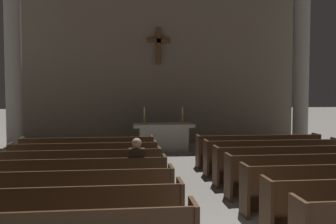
{
  "coord_description": "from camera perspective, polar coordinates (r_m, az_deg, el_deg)",
  "views": [
    {
      "loc": [
        -1.54,
        -4.82,
        2.34
      ],
      "look_at": [
        0.0,
        8.44,
        1.52
      ],
      "focal_mm": 43.5,
      "sensor_mm": 36.0,
      "label": 1
    }
  ],
  "objects": [
    {
      "name": "pew_left_row_4",
      "position": [
        8.39,
        -12.98,
        -9.38
      ],
      "size": [
        3.66,
        0.5,
        0.95
      ],
      "color": "#422B19",
      "rests_on": "ground"
    },
    {
      "name": "pew_left_row_7",
      "position": [
        11.66,
        -11.16,
        -5.72
      ],
      "size": [
        3.66,
        0.5,
        0.95
      ],
      "color": "#422B19",
      "rests_on": "ground"
    },
    {
      "name": "candlestick_left",
      "position": [
        14.75,
        -3.34,
        -0.93
      ],
      "size": [
        0.16,
        0.16,
        0.59
      ],
      "color": "#B79338",
      "rests_on": "altar"
    },
    {
      "name": "column_right_third",
      "position": [
        16.26,
        18.18,
        6.19
      ],
      "size": [
        0.85,
        0.85,
        6.46
      ],
      "color": "#ADA89E",
      "rests_on": "ground"
    },
    {
      "name": "lone_worshipper",
      "position": [
        8.34,
        -4.42,
        -7.87
      ],
      "size": [
        0.32,
        0.43,
        1.32
      ],
      "color": "#26262B",
      "rests_on": "ground"
    },
    {
      "name": "pew_right_row_6",
      "position": [
        11.26,
        14.4,
        -6.09
      ],
      "size": [
        3.66,
        0.5,
        0.95
      ],
      "color": "#422B19",
      "rests_on": "ground"
    },
    {
      "name": "candlestick_right",
      "position": [
        14.9,
        2.04,
        -0.88
      ],
      "size": [
        0.16,
        0.16,
        0.59
      ],
      "color": "#B79338",
      "rests_on": "altar"
    },
    {
      "name": "pew_left_row_2",
      "position": [
        6.25,
        -15.3,
        -13.92
      ],
      "size": [
        3.66,
        0.5,
        0.95
      ],
      "color": "#422B19",
      "rests_on": "ground"
    },
    {
      "name": "pew_left_row_6",
      "position": [
        10.57,
        -11.64,
        -6.69
      ],
      "size": [
        3.66,
        0.5,
        0.95
      ],
      "color": "#422B19",
      "rests_on": "ground"
    },
    {
      "name": "pew_left_row_3",
      "position": [
        7.31,
        -13.96,
        -11.32
      ],
      "size": [
        3.66,
        0.5,
        0.95
      ],
      "color": "#422B19",
      "rests_on": "ground"
    },
    {
      "name": "pew_right_row_7",
      "position": [
        12.3,
        12.53,
        -5.26
      ],
      "size": [
        3.66,
        0.5,
        0.95
      ],
      "color": "#422B19",
      "rests_on": "ground"
    },
    {
      "name": "altar",
      "position": [
        14.87,
        -0.63,
        -3.44
      ],
      "size": [
        2.2,
        0.9,
        1.01
      ],
      "color": "#BCB7AD",
      "rests_on": "ground"
    },
    {
      "name": "pew_right_row_5",
      "position": [
        10.25,
        16.66,
        -7.09
      ],
      "size": [
        3.66,
        0.5,
        0.95
      ],
      "color": "#422B19",
      "rests_on": "ground"
    },
    {
      "name": "apse_with_cross",
      "position": [
        16.86,
        -1.38,
        7.91
      ],
      "size": [
        11.42,
        0.43,
        7.25
      ],
      "color": "gray",
      "rests_on": "ground"
    },
    {
      "name": "pew_left_row_5",
      "position": [
        9.47,
        -12.23,
        -7.88
      ],
      "size": [
        3.66,
        0.5,
        0.95
      ],
      "color": "#422B19",
      "rests_on": "ground"
    },
    {
      "name": "column_left_third",
      "position": [
        15.23,
        -20.85,
        6.32
      ],
      "size": [
        0.85,
        0.85,
        6.46
      ],
      "color": "#ADA89E",
      "rests_on": "ground"
    },
    {
      "name": "pew_right_row_4",
      "position": [
        9.25,
        19.42,
        -8.28
      ],
      "size": [
        3.66,
        0.5,
        0.95
      ],
      "color": "#422B19",
      "rests_on": "ground"
    }
  ]
}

